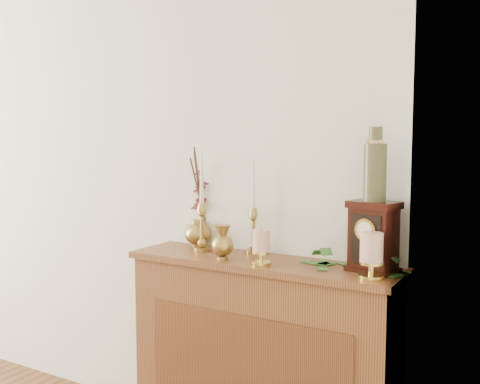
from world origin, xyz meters
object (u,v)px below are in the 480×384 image
Objects in this scene: candlestick_left at (202,219)px; candlestick_center at (253,223)px; bud_vase at (223,243)px; ceramic_vase at (375,168)px; mantel_clock at (373,237)px; ginger_jar at (201,201)px.

candlestick_left is 1.07× the size of candlestick_center.
ceramic_vase is (0.63, 0.13, 0.34)m from bud_vase.
candlestick_center is 0.59m from mantel_clock.
candlestick_left is 0.86m from ceramic_vase.
ginger_jar is at bearing -173.80° from mantel_clock.
candlestick_left is 1.59× the size of ceramic_vase.
ginger_jar reaches higher than bud_vase.
ginger_jar is at bearing 139.17° from bud_vase.
candlestick_center is at bearing 17.90° from candlestick_left.
candlestick_center is at bearing 76.39° from bud_vase.
candlestick_left is 0.23m from bud_vase.
mantel_clock is 0.28m from ceramic_vase.
ginger_jar reaches higher than mantel_clock.
mantel_clock is at bearing 0.98° from candlestick_left.
candlestick_center is 0.34m from ginger_jar.
candlestick_left is 0.25m from candlestick_center.
ginger_jar reaches higher than candlestick_left.
candlestick_center is (0.23, 0.08, -0.01)m from candlestick_left.
bud_vase is at bearing -103.61° from candlestick_center.
candlestick_center is at bearing 174.20° from ceramic_vase.
mantel_clock reaches higher than bud_vase.
mantel_clock is (0.63, 0.13, 0.06)m from bud_vase.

